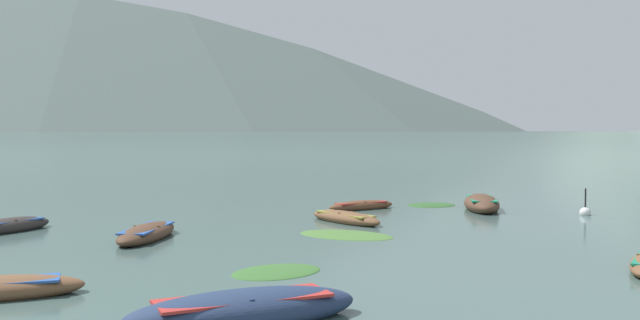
{
  "coord_description": "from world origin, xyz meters",
  "views": [
    {
      "loc": [
        -0.59,
        -4.45,
        3.24
      ],
      "look_at": [
        0.61,
        58.77,
        0.46
      ],
      "focal_mm": 39.38,
      "sensor_mm": 36.0,
      "label": 1
    }
  ],
  "objects_px": {
    "rowboat_6": "(482,204)",
    "mooring_buoy": "(585,212)",
    "rowboat_3": "(244,310)",
    "rowboat_2": "(345,218)",
    "rowboat_4": "(9,226)",
    "rowboat_1": "(147,233)",
    "rowboat_7": "(361,206)"
  },
  "relations": [
    {
      "from": "rowboat_4",
      "to": "rowboat_7",
      "type": "bearing_deg",
      "value": 26.91
    },
    {
      "from": "rowboat_3",
      "to": "rowboat_7",
      "type": "distance_m",
      "value": 16.91
    },
    {
      "from": "rowboat_3",
      "to": "rowboat_6",
      "type": "height_order",
      "value": "rowboat_6"
    },
    {
      "from": "rowboat_1",
      "to": "rowboat_7",
      "type": "relative_size",
      "value": 1.26
    },
    {
      "from": "rowboat_1",
      "to": "rowboat_4",
      "type": "height_order",
      "value": "rowboat_4"
    },
    {
      "from": "rowboat_3",
      "to": "mooring_buoy",
      "type": "distance_m",
      "value": 18.59
    },
    {
      "from": "rowboat_1",
      "to": "rowboat_2",
      "type": "xyz_separation_m",
      "value": [
        6.08,
        3.57,
        -0.02
      ]
    },
    {
      "from": "rowboat_4",
      "to": "mooring_buoy",
      "type": "relative_size",
      "value": 2.74
    },
    {
      "from": "rowboat_1",
      "to": "rowboat_7",
      "type": "height_order",
      "value": "rowboat_1"
    },
    {
      "from": "rowboat_6",
      "to": "rowboat_7",
      "type": "bearing_deg",
      "value": 178.29
    },
    {
      "from": "rowboat_7",
      "to": "mooring_buoy",
      "type": "bearing_deg",
      "value": -13.81
    },
    {
      "from": "rowboat_7",
      "to": "mooring_buoy",
      "type": "xyz_separation_m",
      "value": [
        8.3,
        -2.04,
        -0.04
      ]
    },
    {
      "from": "rowboat_4",
      "to": "rowboat_6",
      "type": "xyz_separation_m",
      "value": [
        16.49,
        5.77,
        0.06
      ]
    },
    {
      "from": "rowboat_1",
      "to": "rowboat_6",
      "type": "distance_m",
      "value": 13.88
    },
    {
      "from": "rowboat_6",
      "to": "rowboat_7",
      "type": "relative_size",
      "value": 1.37
    },
    {
      "from": "rowboat_1",
      "to": "rowboat_2",
      "type": "relative_size",
      "value": 1.14
    },
    {
      "from": "rowboat_6",
      "to": "mooring_buoy",
      "type": "bearing_deg",
      "value": -28.73
    },
    {
      "from": "rowboat_1",
      "to": "mooring_buoy",
      "type": "bearing_deg",
      "value": 19.64
    },
    {
      "from": "rowboat_2",
      "to": "mooring_buoy",
      "type": "xyz_separation_m",
      "value": [
        9.17,
        1.87,
        -0.05
      ]
    },
    {
      "from": "rowboat_6",
      "to": "rowboat_7",
      "type": "xyz_separation_m",
      "value": [
        -4.84,
        0.14,
        -0.09
      ]
    },
    {
      "from": "mooring_buoy",
      "to": "rowboat_4",
      "type": "bearing_deg",
      "value": -169.02
    },
    {
      "from": "rowboat_3",
      "to": "rowboat_6",
      "type": "distance_m",
      "value": 18.34
    },
    {
      "from": "rowboat_7",
      "to": "rowboat_1",
      "type": "bearing_deg",
      "value": -132.86
    },
    {
      "from": "rowboat_3",
      "to": "rowboat_7",
      "type": "bearing_deg",
      "value": 78.88
    },
    {
      "from": "mooring_buoy",
      "to": "rowboat_2",
      "type": "bearing_deg",
      "value": -168.45
    },
    {
      "from": "mooring_buoy",
      "to": "rowboat_3",
      "type": "bearing_deg",
      "value": -128.47
    },
    {
      "from": "rowboat_1",
      "to": "mooring_buoy",
      "type": "height_order",
      "value": "mooring_buoy"
    },
    {
      "from": "rowboat_2",
      "to": "rowboat_4",
      "type": "relative_size",
      "value": 1.08
    },
    {
      "from": "rowboat_6",
      "to": "rowboat_2",
      "type": "bearing_deg",
      "value": -146.56
    },
    {
      "from": "rowboat_2",
      "to": "rowboat_6",
      "type": "relative_size",
      "value": 0.8
    },
    {
      "from": "rowboat_3",
      "to": "rowboat_6",
      "type": "relative_size",
      "value": 1.01
    },
    {
      "from": "rowboat_4",
      "to": "mooring_buoy",
      "type": "xyz_separation_m",
      "value": [
        19.95,
        3.87,
        -0.07
      ]
    }
  ]
}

